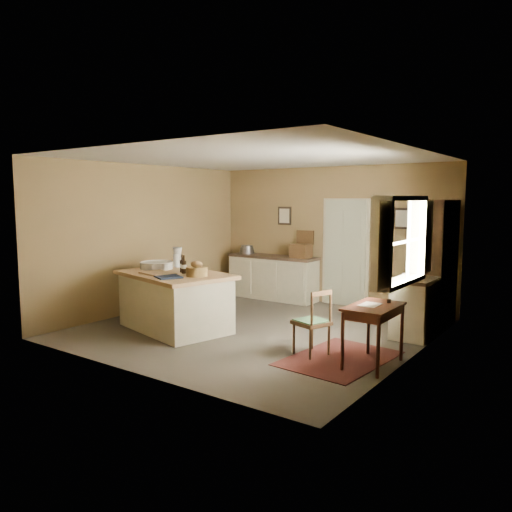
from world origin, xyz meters
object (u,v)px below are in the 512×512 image
(desk_chair, at_px, (311,323))
(right_cabinet, at_px, (417,306))
(writing_desk, at_px, (374,313))
(shelving_unit, at_px, (442,264))
(work_island, at_px, (175,299))
(sideboard, at_px, (273,276))

(desk_chair, height_order, right_cabinet, right_cabinet)
(writing_desk, bearing_deg, shelving_unit, 86.35)
(work_island, bearing_deg, sideboard, 105.48)
(desk_chair, bearing_deg, shelving_unit, 86.71)
(work_island, xyz_separation_m, right_cabinet, (3.26, 1.86, -0.02))
(sideboard, height_order, writing_desk, sideboard)
(shelving_unit, bearing_deg, desk_chair, -111.81)
(sideboard, bearing_deg, shelving_unit, -6.12)
(desk_chair, height_order, shelving_unit, shelving_unit)
(desk_chair, bearing_deg, right_cabinet, 82.95)
(writing_desk, relative_size, desk_chair, 1.00)
(shelving_unit, bearing_deg, right_cabinet, -101.95)
(sideboard, distance_m, desk_chair, 3.80)
(work_island, distance_m, sideboard, 2.96)
(sideboard, height_order, shelving_unit, shelving_unit)
(writing_desk, relative_size, right_cabinet, 0.87)
(sideboard, xyz_separation_m, shelving_unit, (3.50, -0.38, 0.55))
(work_island, relative_size, desk_chair, 2.40)
(sideboard, height_order, desk_chair, sideboard)
(right_cabinet, bearing_deg, shelving_unit, 78.05)
(desk_chair, xyz_separation_m, shelving_unit, (0.99, 2.48, 0.59))
(sideboard, relative_size, shelving_unit, 0.95)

